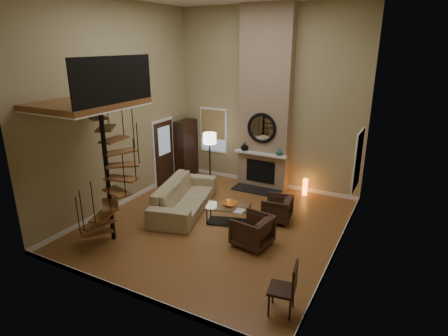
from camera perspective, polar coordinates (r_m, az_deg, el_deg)
The scene contains 32 objects.
ground at distance 9.70m, azimuth -1.12°, elevation -8.56°, with size 6.00×6.50×0.01m, color #A06733.
back_wall at distance 11.69m, azimuth 6.67°, elevation 10.27°, with size 6.00×0.02×5.50m, color tan.
front_wall at distance 6.23m, azimuth -15.95°, elevation 2.26°, with size 6.00×0.02×5.50m, color tan.
left_wall at distance 10.56m, azimuth -15.78°, elevation 8.81°, with size 0.02×6.50×5.50m, color tan.
right_wall at distance 7.81m, azimuth 18.47°, elevation 5.26°, with size 0.02×6.50×5.50m, color tan.
baseboard_back at distance 12.36m, azimuth 6.19°, elevation -2.16°, with size 6.00×0.02×0.12m, color white.
baseboard_front at distance 7.43m, azimuth -13.97°, elevation -18.03°, with size 6.00×0.02×0.12m, color white.
baseboard_left at distance 11.30m, azimuth -14.55°, elevation -4.74°, with size 0.02×6.50×0.12m, color white.
baseboard_right at distance 8.79m, azimuth 16.58°, elevation -12.03°, with size 0.02×6.50×0.12m, color white.
chimney_breast at distance 11.52m, azimuth 6.32°, elevation 10.16°, with size 1.60×0.38×5.50m, color #93775F.
hearth at distance 11.80m, azimuth 4.96°, elevation -3.37°, with size 1.50×0.60×0.04m, color black.
firebox at distance 11.86m, azimuth 5.58°, elevation -0.53°, with size 0.95×0.02×0.72m, color black.
mantel at distance 11.61m, azimuth 5.52°, elevation 2.16°, with size 1.70×0.18×0.06m, color white.
mirror_frame at distance 11.46m, azimuth 5.76°, elevation 6.07°, with size 0.94×0.94×0.10m, color black.
mirror_disc at distance 11.47m, azimuth 5.78°, elevation 6.08°, with size 0.80×0.80×0.01m, color white.
vase_left at distance 11.81m, azimuth 3.15°, elevation 3.28°, with size 0.24×0.24×0.25m, color black.
vase_right at distance 11.40m, azimuth 8.40°, elevation 2.44°, with size 0.20×0.20×0.21m, color #195759.
window_back at distance 12.68m, azimuth -1.62°, elevation 5.86°, with size 1.02×0.06×1.52m.
window_right at distance 10.01m, azimuth 19.72°, elevation 1.27°, with size 0.06×1.02×1.52m.
entry_door at distance 12.24m, azimuth -9.20°, elevation 2.38°, with size 0.10×1.05×2.16m.
loft at distance 8.56m, azimuth -19.64°, elevation 9.57°, with size 1.70×2.20×1.09m.
spiral_stair at distance 8.71m, azimuth -17.38°, elevation 0.06°, with size 1.47×1.47×4.06m.
hutch at distance 12.91m, azimuth -5.81°, elevation 2.93°, with size 0.42×0.88×1.97m, color black.
sofa at distance 10.39m, azimuth -6.09°, elevation -4.32°, with size 2.83×1.11×0.83m, color tan.
armchair_near at distance 9.78m, azimuth 8.48°, elevation -6.20°, with size 0.70×0.72×0.66m, color #3D261C.
armchair_far at distance 8.62m, azimuth 4.74°, elevation -9.65°, with size 0.79×0.81×0.74m, color #3D261C.
coffee_table at distance 9.65m, azimuth 0.70°, elevation -6.79°, with size 1.28×0.90×0.44m.
bowl at distance 9.60m, azimuth 0.84°, elevation -5.53°, with size 0.42×0.42×0.10m, color orange.
book at distance 9.31m, azimuth 2.20°, elevation -6.58°, with size 0.22×0.29×0.03m, color gray.
floor_lamp at distance 11.86m, azimuth -2.20°, elevation 3.92°, with size 0.42×0.42×1.74m.
accent_lamp at distance 11.63m, azimuth 12.26°, elevation -2.86°, with size 0.15×0.15×0.52m, color orange.
side_chair at distance 6.69m, azimuth 9.62°, elevation -17.38°, with size 0.51×0.51×0.96m.
Camera 1 is at (4.21, -7.53, 4.43)m, focal length 29.95 mm.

